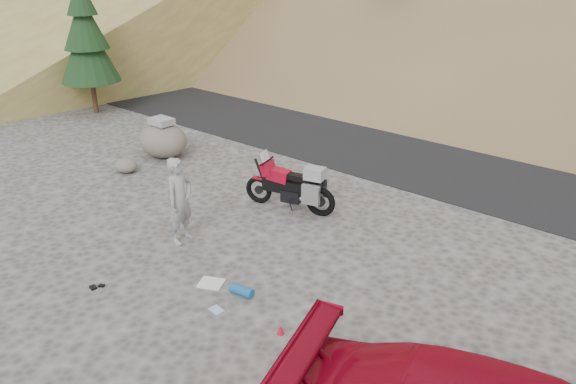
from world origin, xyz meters
name	(u,v)px	position (x,y,z in m)	size (l,w,h in m)	color
ground	(201,247)	(0.00, 0.00, 0.00)	(140.00, 140.00, 0.00)	#43403E
road	(406,143)	(0.00, 9.00, 0.00)	(120.00, 7.00, 0.05)	black
conifer_verge	(86,36)	(-11.00, 4.50, 2.89)	(2.20, 2.20, 5.04)	#372214
motorcycle	(293,187)	(0.36, 2.72, 0.61)	(2.36, 1.05, 1.43)	black
man	(183,240)	(-0.53, -0.05, 0.00)	(0.71, 0.46, 1.94)	#97969C
boulder	(163,140)	(-5.10, 3.10, 0.53)	(1.83, 1.65, 1.21)	#5D584F
small_rock	(126,166)	(-4.90, 1.56, 0.20)	(0.74, 0.69, 0.40)	#5D584F
gear_white_cloth	(211,283)	(1.22, -0.85, 0.01)	(0.46, 0.41, 0.02)	white
gear_blue_mat	(241,291)	(1.95, -0.74, 0.09)	(0.19, 0.19, 0.47)	#1A5AA1
gear_funnel	(280,330)	(3.25, -1.15, 0.08)	(0.13, 0.13, 0.17)	red
gear_glove_a	(93,287)	(-0.38, -2.41, 0.02)	(0.15, 0.10, 0.04)	black
gear_glove_b	(102,286)	(-0.31, -2.26, 0.02)	(0.11, 0.08, 0.04)	black
gear_blue_cloth	(216,310)	(1.93, -1.38, 0.01)	(0.26, 0.19, 0.01)	#95C1E6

